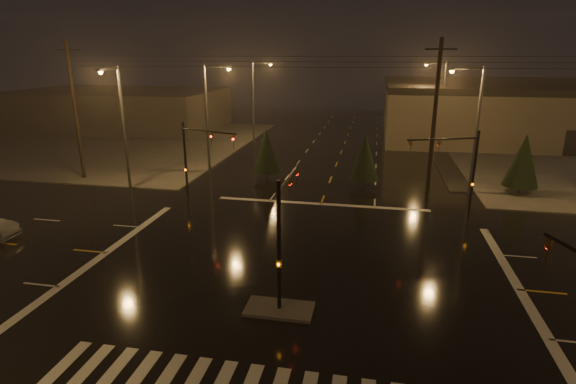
% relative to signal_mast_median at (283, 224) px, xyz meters
% --- Properties ---
extents(ground, '(140.00, 140.00, 0.00)m').
position_rel_signal_mast_median_xyz_m(ground, '(-0.00, 3.07, -3.75)').
color(ground, black).
rests_on(ground, ground).
extents(sidewalk_nw, '(36.00, 36.00, 0.12)m').
position_rel_signal_mast_median_xyz_m(sidewalk_nw, '(-30.00, 33.07, -3.69)').
color(sidewalk_nw, '#403E39').
rests_on(sidewalk_nw, ground).
extents(median_island, '(3.00, 1.60, 0.15)m').
position_rel_signal_mast_median_xyz_m(median_island, '(-0.00, -0.93, -3.68)').
color(median_island, '#403E39').
rests_on(median_island, ground).
extents(stop_bar_far, '(16.00, 0.50, 0.01)m').
position_rel_signal_mast_median_xyz_m(stop_bar_far, '(-0.00, 14.07, -3.75)').
color(stop_bar_far, beige).
rests_on(stop_bar_far, ground).
extents(commercial_block, '(30.00, 18.00, 5.60)m').
position_rel_signal_mast_median_xyz_m(commercial_block, '(-35.00, 45.07, -0.95)').
color(commercial_block, '#3F3837').
rests_on(commercial_block, ground).
extents(signal_mast_median, '(0.25, 4.59, 6.00)m').
position_rel_signal_mast_median_xyz_m(signal_mast_median, '(0.00, 0.00, 0.00)').
color(signal_mast_median, black).
rests_on(signal_mast_median, ground).
extents(signal_mast_ne, '(4.84, 1.86, 6.00)m').
position_rel_signal_mast_median_xyz_m(signal_mast_ne, '(9.50, 13.21, 0.04)').
color(signal_mast_ne, black).
rests_on(signal_mast_ne, ground).
extents(signal_mast_nw, '(4.84, 1.86, 6.00)m').
position_rel_signal_mast_median_xyz_m(signal_mast_nw, '(-9.50, 13.21, 0.04)').
color(signal_mast_nw, black).
rests_on(signal_mast_nw, ground).
extents(streetlight_1, '(2.77, 0.32, 10.00)m').
position_rel_signal_mast_median_xyz_m(streetlight_1, '(-11.18, 21.07, 2.05)').
color(streetlight_1, '#38383A').
rests_on(streetlight_1, ground).
extents(streetlight_2, '(2.77, 0.32, 10.00)m').
position_rel_signal_mast_median_xyz_m(streetlight_2, '(-11.18, 37.07, 2.05)').
color(streetlight_2, '#38383A').
rests_on(streetlight_2, ground).
extents(streetlight_3, '(2.77, 0.32, 10.00)m').
position_rel_signal_mast_median_xyz_m(streetlight_3, '(11.18, 19.07, 2.05)').
color(streetlight_3, '#38383A').
rests_on(streetlight_3, ground).
extents(streetlight_4, '(2.77, 0.32, 10.00)m').
position_rel_signal_mast_median_xyz_m(streetlight_4, '(11.18, 39.07, 2.05)').
color(streetlight_4, '#38383A').
rests_on(streetlight_4, ground).
extents(streetlight_5, '(0.32, 2.77, 10.00)m').
position_rel_signal_mast_median_xyz_m(streetlight_5, '(-16.00, 14.26, 2.05)').
color(streetlight_5, '#38383A').
rests_on(streetlight_5, ground).
extents(utility_pole_0, '(2.20, 0.32, 12.00)m').
position_rel_signal_mast_median_xyz_m(utility_pole_0, '(-22.00, 17.07, 2.38)').
color(utility_pole_0, black).
rests_on(utility_pole_0, ground).
extents(utility_pole_1, '(2.20, 0.32, 12.00)m').
position_rel_signal_mast_median_xyz_m(utility_pole_1, '(8.00, 17.07, 2.38)').
color(utility_pole_1, black).
rests_on(utility_pole_1, ground).
extents(conifer_0, '(2.69, 2.69, 4.91)m').
position_rel_signal_mast_median_xyz_m(conifer_0, '(15.39, 19.65, -0.95)').
color(conifer_0, black).
rests_on(conifer_0, ground).
extents(conifer_3, '(2.47, 2.47, 4.56)m').
position_rel_signal_mast_median_xyz_m(conifer_3, '(-5.67, 20.10, -1.12)').
color(conifer_3, black).
rests_on(conifer_3, ground).
extents(conifer_4, '(2.48, 2.48, 4.58)m').
position_rel_signal_mast_median_xyz_m(conifer_4, '(2.98, 19.21, -1.11)').
color(conifer_4, black).
rests_on(conifer_4, ground).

